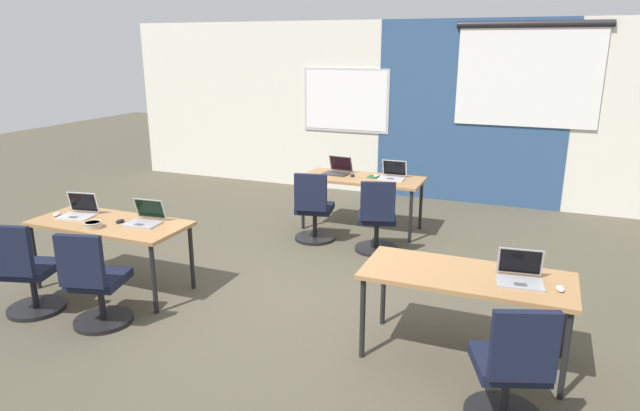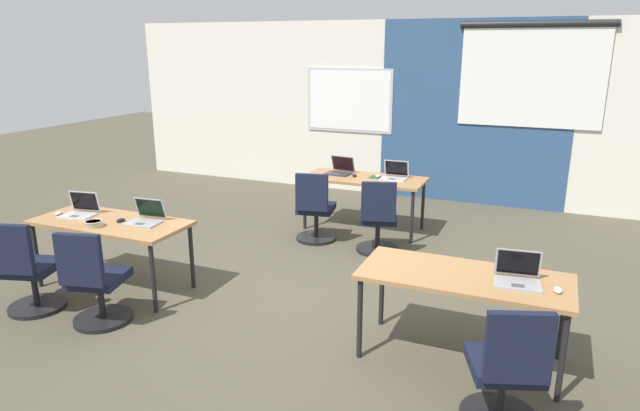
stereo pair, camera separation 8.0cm
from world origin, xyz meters
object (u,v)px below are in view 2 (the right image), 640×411
laptop_far_right (394,175)px  chair_far_right (378,223)px  desk_near_right (464,282)px  laptop_far_left (340,170)px  chair_near_right_end (506,377)px  chair_near_left_inner (95,286)px  laptop_near_right_end (518,276)px  mouse_near_left_end (59,213)px  desk_far_center (364,182)px  chair_far_left (315,213)px  laptop_near_left_inner (145,218)px  mouse_near_left_inner (121,220)px  mouse_far_left (354,175)px  mouse_near_right_end (558,290)px  laptop_near_left_end (80,210)px  chair_near_left_end (28,274)px  mouse_far_right (378,176)px  snack_bowl (93,223)px  desk_near_left (111,226)px

laptop_far_right → chair_far_right: laptop_far_right is taller
desk_near_right → laptop_far_left: 3.59m
chair_near_right_end → chair_near_left_inner: (-3.48, 0.05, 0.00)m
laptop_near_right_end → mouse_near_left_end: (-4.53, -0.05, -0.03)m
desk_far_center → mouse_near_left_end: mouse_near_left_end is taller
chair_far_left → mouse_near_left_end: bearing=36.3°
desk_far_center → laptop_near_left_inner: size_ratio=4.50×
mouse_near_left_inner → mouse_far_left: 3.15m
mouse_near_left_end → chair_far_right: (2.84, 2.05, -0.36)m
mouse_near_left_end → chair_far_right: size_ratio=0.12×
mouse_near_right_end → laptop_far_left: (-2.80, 2.94, 0.03)m
desk_near_right → laptop_near_left_end: laptop_near_left_end is taller
mouse_near_left_end → chair_near_left_end: 0.85m
mouse_far_right → chair_far_right: size_ratio=0.12×
chair_near_left_inner → snack_bowl: chair_near_left_inner is taller
chair_near_left_inner → mouse_far_left: chair_near_left_inner is taller
desk_near_left → chair_far_right: chair_far_right is taller
mouse_near_left_inner → mouse_far_right: (1.80, 2.85, 0.00)m
chair_near_left_inner → laptop_far_right: laptop_far_right is taller
laptop_near_right_end → laptop_near_left_inner: (-3.52, 0.09, -0.00)m
chair_near_left_end → mouse_far_left: chair_near_left_end is taller
desk_near_right → mouse_near_left_inner: (-3.38, 0.02, 0.08)m
laptop_near_left_end → chair_far_left: (1.76, 2.05, -0.39)m
laptop_near_left_inner → mouse_near_left_inner: laptop_near_left_inner is taller
laptop_near_left_inner → mouse_near_left_end: 1.02m
mouse_near_left_end → mouse_far_left: same height
chair_near_right_end → laptop_far_left: laptop_far_left is taller
mouse_near_right_end → mouse_far_left: size_ratio=1.00×
mouse_near_left_end → chair_near_left_end: bearing=-66.1°
desk_near_right → mouse_far_left: 3.37m
chair_near_left_inner → chair_far_left: bearing=-122.4°
desk_near_right → desk_far_center: 3.30m
mouse_far_left → mouse_far_right: (0.30, 0.07, 0.00)m
laptop_near_left_end → laptop_near_left_inner: bearing=-5.6°
mouse_near_left_end → mouse_near_right_end: bearing=-0.1°
desk_far_center → chair_near_left_end: bearing=-120.4°
desk_far_center → chair_far_left: size_ratio=1.74×
mouse_near_left_inner → laptop_far_left: 3.13m
chair_far_left → laptop_far_right: 1.19m
chair_near_right_end → laptop_far_left: size_ratio=2.57×
chair_near_left_inner → mouse_far_right: 3.88m
laptop_near_left_inner → laptop_near_left_end: size_ratio=0.95×
mouse_near_right_end → chair_near_left_end: bearing=-171.3°
desk_near_right → mouse_far_right: bearing=118.9°
mouse_near_left_inner → laptop_near_left_end: laptop_near_left_end is taller
chair_near_left_inner → laptop_far_right: 3.99m
desk_far_center → mouse_far_right: 0.20m
chair_near_right_end → laptop_near_left_end: laptop_near_left_end is taller
laptop_near_left_inner → laptop_far_left: (1.00, 2.79, -0.00)m
mouse_near_left_end → snack_bowl: 0.66m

